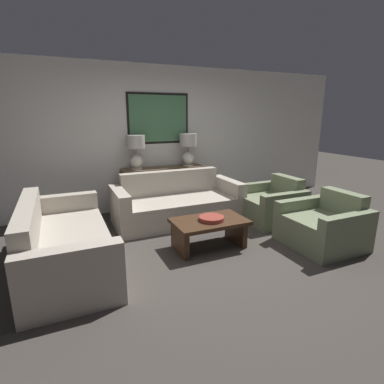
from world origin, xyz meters
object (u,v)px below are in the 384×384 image
object	(u,v)px
decorative_bowl	(212,218)
armchair_near_back_wall	(270,205)
armchair_near_camera	(323,227)
couch_by_back_wall	(177,205)
table_lamp_left	(136,149)
couch_by_side	(64,245)
coffee_table	(209,228)
console_table	(164,189)
table_lamp_right	(188,147)

from	to	relation	value
decorative_bowl	armchair_near_back_wall	size ratio (longest dim) A/B	0.36
armchair_near_camera	couch_by_back_wall	bearing A→B (deg)	129.93
table_lamp_left	couch_by_back_wall	bearing A→B (deg)	-53.70
couch_by_side	coffee_table	distance (m)	1.83
console_table	armchair_near_back_wall	distance (m)	1.98
couch_by_back_wall	couch_by_side	bearing A→B (deg)	-152.16
table_lamp_right	decorative_bowl	xyz separation A→B (m)	(-0.49, -1.91, -0.76)
couch_by_back_wall	decorative_bowl	distance (m)	1.23
coffee_table	decorative_bowl	distance (m)	0.14
armchair_near_camera	console_table	bearing A→B (deg)	121.08
armchair_near_back_wall	coffee_table	bearing A→B (deg)	-158.96
couch_by_side	coffee_table	size ratio (longest dim) A/B	2.16
table_lamp_left	couch_by_side	distance (m)	2.30
table_lamp_left	armchair_near_back_wall	distance (m)	2.55
couch_by_side	couch_by_back_wall	bearing A→B (deg)	27.84
table_lamp_right	console_table	bearing A→B (deg)	180.00
couch_by_side	decorative_bowl	bearing A→B (deg)	-8.05
table_lamp_right	armchair_near_back_wall	distance (m)	1.87
decorative_bowl	couch_by_back_wall	bearing A→B (deg)	90.78
couch_by_back_wall	armchair_near_back_wall	distance (m)	1.61
armchair_near_back_wall	table_lamp_left	bearing A→B (deg)	146.51
table_lamp_left	armchair_near_camera	distance (m)	3.29
console_table	table_lamp_left	xyz separation A→B (m)	(-0.50, 0.00, 0.77)
coffee_table	armchair_near_camera	distance (m)	1.59
armchair_near_back_wall	armchair_near_camera	world-z (taller)	same
console_table	decorative_bowl	size ratio (longest dim) A/B	4.56
console_table	couch_by_side	world-z (taller)	console_table
couch_by_back_wall	table_lamp_right	bearing A→B (deg)	53.70
decorative_bowl	armchair_near_back_wall	xyz separation A→B (m)	(1.46, 0.60, -0.16)
armchair_near_back_wall	armchair_near_camera	xyz separation A→B (m)	(0.00, -1.14, 0.00)
armchair_near_back_wall	decorative_bowl	bearing A→B (deg)	-157.79
table_lamp_right	armchair_near_camera	distance (m)	2.79
couch_by_side	decorative_bowl	size ratio (longest dim) A/B	6.30
couch_by_back_wall	console_table	bearing A→B (deg)	90.00
table_lamp_right	couch_by_side	bearing A→B (deg)	-144.68
couch_by_back_wall	decorative_bowl	bearing A→B (deg)	-89.22
decorative_bowl	table_lamp_right	bearing A→B (deg)	75.68
table_lamp_right	armchair_near_back_wall	size ratio (longest dim) A/B	0.64
table_lamp_left	couch_by_back_wall	size ratio (longest dim) A/B	0.29
console_table	coffee_table	xyz separation A→B (m)	(-0.00, -1.88, -0.12)
console_table	couch_by_back_wall	xyz separation A→B (m)	(0.00, -0.69, -0.13)
armchair_near_back_wall	armchair_near_camera	bearing A→B (deg)	-90.00
armchair_near_back_wall	armchair_near_camera	distance (m)	1.14
coffee_table	armchair_near_back_wall	distance (m)	1.59
table_lamp_left	couch_by_side	world-z (taller)	table_lamp_left
armchair_near_back_wall	couch_by_back_wall	bearing A→B (deg)	157.06
table_lamp_right	couch_by_side	distance (m)	2.99
decorative_bowl	couch_by_side	bearing A→B (deg)	171.95
table_lamp_right	couch_by_back_wall	bearing A→B (deg)	-126.30
table_lamp_left	couch_by_back_wall	world-z (taller)	table_lamp_left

